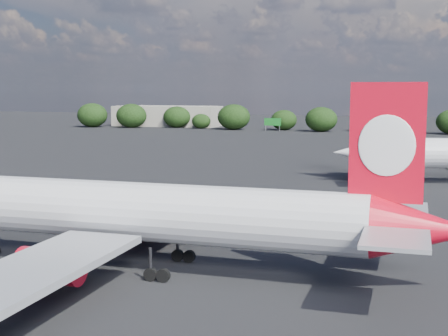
% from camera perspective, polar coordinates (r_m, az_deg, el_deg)
% --- Properties ---
extents(ground, '(500.00, 500.00, 0.00)m').
position_cam_1_polar(ground, '(106.16, -0.39, -0.82)').
color(ground, black).
rests_on(ground, ground).
extents(qantas_airliner, '(47.09, 44.68, 15.42)m').
position_cam_1_polar(qantas_airliner, '(51.45, -5.78, -4.27)').
color(qantas_airliner, silver).
rests_on(qantas_airliner, ground).
extents(terminal_building, '(42.00, 16.00, 8.00)m').
position_cam_1_polar(terminal_building, '(251.85, -5.19, 4.76)').
color(terminal_building, gray).
rests_on(terminal_building, ground).
extents(highway_sign, '(6.00, 0.30, 4.50)m').
position_cam_1_polar(highway_sign, '(222.09, 4.47, 4.21)').
color(highway_sign, '#14681E').
rests_on(highway_sign, ground).
extents(billboard_yellow, '(5.00, 0.30, 5.50)m').
position_cam_1_polar(billboard_yellow, '(223.17, 12.37, 4.27)').
color(billboard_yellow, gold).
rests_on(billboard_yellow, ground).
extents(horizon_treeline, '(204.81, 16.19, 9.32)m').
position_cam_1_polar(horizon_treeline, '(222.36, 8.25, 4.42)').
color(horizon_treeline, black).
rests_on(horizon_treeline, ground).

